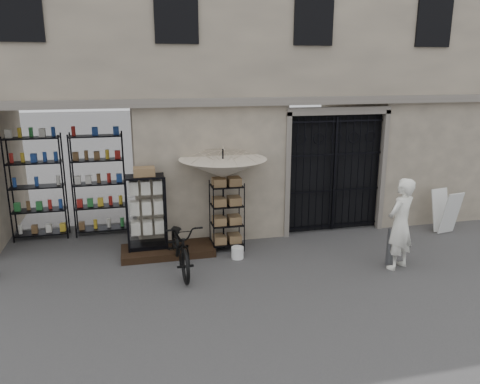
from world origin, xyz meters
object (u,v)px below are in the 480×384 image
object	(u,v)px
display_cabinet	(146,216)
steel_bollard	(390,247)
wire_rack	(227,216)
market_umbrella	(223,163)
easel_sign	(446,211)
white_bucket	(237,253)
bicycle	(181,269)
shopkeeper	(396,267)

from	to	relation	value
display_cabinet	steel_bollard	size ratio (longest dim) A/B	2.14
steel_bollard	wire_rack	bearing A→B (deg)	151.06
market_umbrella	easel_sign	bearing A→B (deg)	-2.72
wire_rack	white_bucket	xyz separation A→B (m)	(0.10, -0.59, -0.64)
display_cabinet	steel_bollard	world-z (taller)	display_cabinet
market_umbrella	steel_bollard	xyz separation A→B (m)	(3.14, -1.77, -1.56)
white_bucket	bicycle	xyz separation A→B (m)	(-1.25, -0.29, -0.13)
easel_sign	shopkeeper	bearing A→B (deg)	-155.12
wire_rack	steel_bollard	world-z (taller)	wire_rack
wire_rack	bicycle	distance (m)	1.63
shopkeeper	easel_sign	world-z (taller)	easel_sign
bicycle	steel_bollard	bearing A→B (deg)	-13.40
market_umbrella	steel_bollard	size ratio (longest dim) A/B	3.36
display_cabinet	easel_sign	size ratio (longest dim) A/B	1.66
display_cabinet	wire_rack	bearing A→B (deg)	-8.82
wire_rack	market_umbrella	world-z (taller)	market_umbrella
wire_rack	easel_sign	bearing A→B (deg)	8.15
white_bucket	steel_bollard	xyz separation A→B (m)	(2.97, -1.11, 0.28)
market_umbrella	white_bucket	bearing A→B (deg)	-75.86
bicycle	easel_sign	size ratio (longest dim) A/B	1.93
shopkeeper	white_bucket	bearing A→B (deg)	-48.27
market_umbrella	steel_bollard	distance (m)	3.92
bicycle	easel_sign	xyz separation A→B (m)	(6.62, 0.69, 0.54)
market_umbrella	white_bucket	xyz separation A→B (m)	(0.17, -0.66, -1.84)
bicycle	shopkeeper	size ratio (longest dim) A/B	1.08
display_cabinet	bicycle	distance (m)	1.47
display_cabinet	white_bucket	distance (m)	2.13
market_umbrella	wire_rack	bearing A→B (deg)	-47.31
wire_rack	bicycle	bearing A→B (deg)	-132.11
market_umbrella	steel_bollard	world-z (taller)	market_umbrella
bicycle	easel_sign	bearing A→B (deg)	3.49
display_cabinet	bicycle	bearing A→B (deg)	-63.60
white_bucket	shopkeeper	distance (m)	3.31
steel_bollard	easel_sign	xyz separation A→B (m)	(2.41, 1.50, 0.14)
steel_bollard	shopkeeper	xyz separation A→B (m)	(0.09, -0.14, -0.41)
wire_rack	white_bucket	size ratio (longest dim) A/B	5.92
white_bucket	steel_bollard	distance (m)	3.18
shopkeeper	easel_sign	bearing A→B (deg)	-170.76
bicycle	wire_rack	bearing A→B (deg)	35.26
display_cabinet	easel_sign	distance (m)	7.24
bicycle	steel_bollard	distance (m)	4.31
market_umbrella	bicycle	world-z (taller)	market_umbrella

